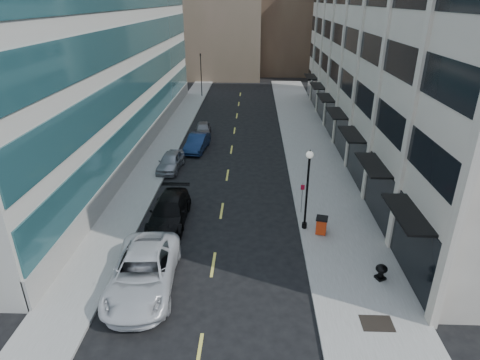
# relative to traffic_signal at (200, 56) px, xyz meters

# --- Properties ---
(sidewalk_right) EXTENTS (5.00, 80.00, 0.15)m
(sidewalk_right) POSITION_rel_traffic_signal_xyz_m (13.00, -28.00, -5.64)
(sidewalk_right) COLOR gray
(sidewalk_right) RESTS_ON ground
(sidewalk_left) EXTENTS (3.00, 80.00, 0.15)m
(sidewalk_left) POSITION_rel_traffic_signal_xyz_m (-1.00, -28.00, -5.64)
(sidewalk_left) COLOR gray
(sidewalk_left) RESTS_ON ground
(building_right) EXTENTS (15.30, 46.50, 18.25)m
(building_right) POSITION_rel_traffic_signal_xyz_m (22.44, -21.01, 3.28)
(building_right) COLOR beige
(building_right) RESTS_ON ground
(building_left) EXTENTS (16.14, 46.00, 20.00)m
(building_left) POSITION_rel_traffic_signal_xyz_m (-10.45, -21.00, 4.27)
(building_left) COLOR #BCB7AA
(building_left) RESTS_ON ground
(skyline_tan_far) EXTENTS (12.00, 14.00, 22.00)m
(skyline_tan_far) POSITION_rel_traffic_signal_xyz_m (-8.50, 30.00, 5.28)
(skyline_tan_far) COLOR #7B6351
(skyline_tan_far) RESTS_ON ground
(skyline_stone) EXTENTS (10.00, 14.00, 20.00)m
(skyline_stone) POSITION_rel_traffic_signal_xyz_m (23.50, 18.00, 4.28)
(skyline_stone) COLOR beige
(skyline_stone) RESTS_ON ground
(grate_far) EXTENTS (1.40, 1.00, 0.01)m
(grate_far) POSITION_rel_traffic_signal_xyz_m (13.10, -44.20, -5.56)
(grate_far) COLOR black
(grate_far) RESTS_ON sidewalk_right
(road_centerline) EXTENTS (0.15, 68.20, 0.01)m
(road_centerline) POSITION_rel_traffic_signal_xyz_m (5.50, -31.00, -5.71)
(road_centerline) COLOR #D8CC4C
(road_centerline) RESTS_ON ground
(traffic_signal) EXTENTS (0.66, 0.66, 6.98)m
(traffic_signal) POSITION_rel_traffic_signal_xyz_m (0.00, 0.00, 0.00)
(traffic_signal) COLOR black
(traffic_signal) RESTS_ON ground
(car_white_van) EXTENTS (3.45, 6.77, 1.83)m
(car_white_van) POSITION_rel_traffic_signal_xyz_m (2.28, -42.00, -4.80)
(car_white_van) COLOR silver
(car_white_van) RESTS_ON ground
(car_black_pickup) EXTENTS (2.27, 5.52, 1.60)m
(car_black_pickup) POSITION_rel_traffic_signal_xyz_m (2.30, -35.60, -4.92)
(car_black_pickup) COLOR black
(car_black_pickup) RESTS_ON ground
(car_silver_sedan) EXTENTS (1.98, 4.37, 1.45)m
(car_silver_sedan) POSITION_rel_traffic_signal_xyz_m (0.70, -27.00, -4.99)
(car_silver_sedan) COLOR #919399
(car_silver_sedan) RESTS_ON ground
(car_blue_sedan) EXTENTS (2.12, 4.72, 1.50)m
(car_blue_sedan) POSITION_rel_traffic_signal_xyz_m (2.30, -22.24, -4.97)
(car_blue_sedan) COLOR #14264B
(car_blue_sedan) RESTS_ON ground
(car_grey_sedan) EXTENTS (1.87, 3.99, 1.32)m
(car_grey_sedan) POSITION_rel_traffic_signal_xyz_m (2.30, -17.67, -5.06)
(car_grey_sedan) COLOR slate
(car_grey_sedan) RESTS_ON ground
(trash_bin) EXTENTS (0.82, 0.83, 1.10)m
(trash_bin) POSITION_rel_traffic_signal_xyz_m (11.73, -36.87, -4.98)
(trash_bin) COLOR #BB2E0C
(trash_bin) RESTS_ON sidewalk_right
(lamppost) EXTENTS (0.43, 0.43, 5.17)m
(lamppost) POSITION_rel_traffic_signal_xyz_m (10.80, -36.26, -2.53)
(lamppost) COLOR black
(lamppost) RESTS_ON sidewalk_right
(sign_post) EXTENTS (0.25, 0.06, 2.16)m
(sign_post) POSITION_rel_traffic_signal_xyz_m (10.80, -34.29, -4.16)
(sign_post) COLOR slate
(sign_post) RESTS_ON sidewalk_right
(urn_planter) EXTENTS (0.59, 0.59, 0.82)m
(urn_planter) POSITION_rel_traffic_signal_xyz_m (14.10, -41.09, -5.07)
(urn_planter) COLOR black
(urn_planter) RESTS_ON sidewalk_right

